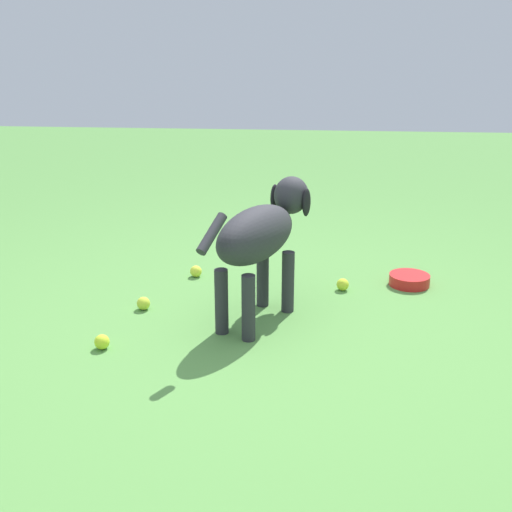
% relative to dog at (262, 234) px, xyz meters
% --- Properties ---
extents(ground, '(14.00, 14.00, 0.00)m').
position_rel_dog_xyz_m(ground, '(0.24, 0.05, -0.42)').
color(ground, '#548C42').
extents(dog, '(0.88, 0.48, 0.64)m').
position_rel_dog_xyz_m(dog, '(0.00, 0.00, 0.00)').
color(dog, '#2D2D33').
rests_on(dog, ground).
extents(tennis_ball_0, '(0.07, 0.07, 0.07)m').
position_rel_dog_xyz_m(tennis_ball_0, '(-0.04, -0.60, -0.39)').
color(tennis_ball_0, '#C2D738').
rests_on(tennis_ball_0, ground).
extents(tennis_ball_1, '(0.07, 0.07, 0.07)m').
position_rel_dog_xyz_m(tennis_ball_1, '(0.40, -0.66, -0.39)').
color(tennis_ball_1, '#C5E32E').
rests_on(tennis_ball_1, ground).
extents(tennis_ball_2, '(0.07, 0.07, 0.07)m').
position_rel_dog_xyz_m(tennis_ball_2, '(-0.39, 0.40, -0.39)').
color(tennis_ball_2, '#C9E032').
rests_on(tennis_ball_2, ground).
extents(tennis_ball_3, '(0.07, 0.07, 0.07)m').
position_rel_dog_xyz_m(tennis_ball_3, '(-0.52, -0.42, -0.39)').
color(tennis_ball_3, '#D4DE3D').
rests_on(tennis_ball_3, ground).
extents(water_bowl, '(0.22, 0.22, 0.06)m').
position_rel_dog_xyz_m(water_bowl, '(-0.51, 0.77, -0.39)').
color(water_bowl, red).
rests_on(water_bowl, ground).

